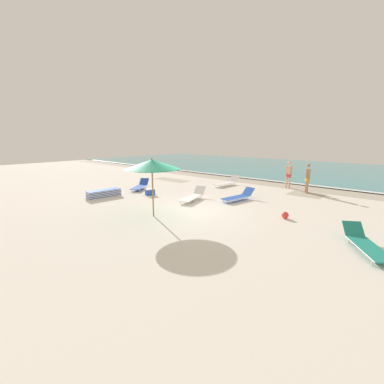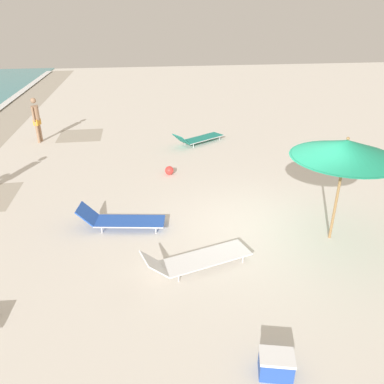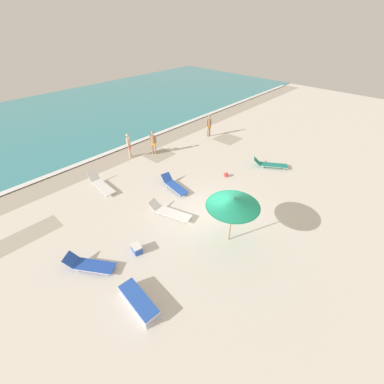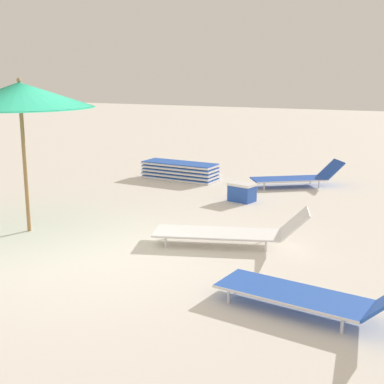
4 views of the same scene
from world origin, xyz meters
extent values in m
cube|color=silver|center=(0.00, 0.00, -0.08)|extent=(60.00, 60.00, 0.16)
cube|color=#AFA492|center=(8.53, 5.32, 0.00)|extent=(1.83, 1.79, 0.00)
cylinder|color=#9E7547|center=(-0.51, -1.40, 1.09)|extent=(0.06, 0.06, 2.18)
cone|color=#1E936B|center=(-0.51, -1.40, 2.18)|extent=(2.29, 2.29, 0.39)
cylinder|color=#166E50|center=(-0.51, -1.40, 2.00)|extent=(2.22, 2.22, 0.01)
sphere|color=#9E7547|center=(-0.51, -1.40, 2.40)|extent=(0.07, 0.07, 0.07)
cube|color=blue|center=(0.62, 3.20, 0.17)|extent=(0.86, 1.73, 0.03)
cylinder|color=silver|center=(0.33, 3.25, 0.17)|extent=(0.30, 1.64, 0.03)
cylinder|color=silver|center=(0.92, 3.15, 0.17)|extent=(0.30, 1.64, 0.03)
cube|color=blue|center=(0.79, 4.21, 0.37)|extent=(0.64, 0.50, 0.41)
cylinder|color=silver|center=(0.27, 2.60, 0.08)|extent=(0.03, 0.03, 0.16)
cylinder|color=silver|center=(0.77, 2.52, 0.08)|extent=(0.03, 0.03, 0.16)
cylinder|color=silver|center=(0.48, 3.88, 0.08)|extent=(0.03, 0.03, 0.16)
cylinder|color=silver|center=(0.98, 3.79, 0.08)|extent=(0.03, 0.03, 0.16)
cube|color=white|center=(-1.11, 1.64, 0.17)|extent=(1.11, 1.97, 0.03)
cylinder|color=silver|center=(-1.40, 1.55, 0.17)|extent=(0.56, 1.81, 0.03)
cylinder|color=silver|center=(-0.82, 1.72, 0.17)|extent=(0.56, 1.81, 0.03)
cube|color=white|center=(-1.43, 2.73, 0.37)|extent=(0.67, 0.56, 0.40)
cylinder|color=silver|center=(-1.14, 0.86, 0.08)|extent=(0.03, 0.03, 0.16)
cylinder|color=silver|center=(-0.65, 1.01, 0.08)|extent=(0.03, 0.03, 0.16)
cylinder|color=silver|center=(-1.56, 2.27, 0.08)|extent=(0.03, 0.03, 0.16)
cylinder|color=silver|center=(-1.07, 2.41, 0.08)|extent=(0.03, 0.03, 0.16)
cube|color=#1E8475|center=(6.87, 0.33, 0.17)|extent=(1.48, 1.86, 0.03)
cylinder|color=silver|center=(6.61, 0.17, 0.17)|extent=(0.99, 1.56, 0.03)
cylinder|color=silver|center=(7.12, 0.49, 0.17)|extent=(0.99, 1.56, 0.03)
cube|color=#1E8475|center=(6.27, 1.27, 0.36)|extent=(0.72, 0.67, 0.39)
cylinder|color=silver|center=(7.03, -0.41, 0.08)|extent=(0.03, 0.03, 0.16)
cylinder|color=silver|center=(7.46, -0.14, 0.08)|extent=(0.03, 0.03, 0.16)
cylinder|color=silver|center=(6.27, 0.79, 0.08)|extent=(0.03, 0.03, 0.16)
cylinder|color=silver|center=(6.70, 1.06, 0.08)|extent=(0.03, 0.03, 0.16)
cylinder|color=#A37A5B|center=(7.98, 6.79, 0.45)|extent=(0.11, 0.11, 0.90)
cylinder|color=#A37A5B|center=(7.79, 6.84, 0.45)|extent=(0.11, 0.11, 0.90)
cube|color=gold|center=(7.89, 6.81, 0.82)|extent=(0.34, 0.25, 0.24)
cylinder|color=#A37A5B|center=(7.89, 6.81, 1.18)|extent=(0.27, 0.27, 0.55)
cylinder|color=#A37A5B|center=(8.07, 6.76, 1.17)|extent=(0.08, 0.08, 0.55)
cylinder|color=#A37A5B|center=(7.71, 6.86, 1.17)|extent=(0.08, 0.08, 0.55)
sphere|color=#A37A5B|center=(7.89, 6.81, 1.66)|extent=(0.21, 0.21, 0.21)
sphere|color=red|center=(3.77, 1.96, 0.14)|extent=(0.28, 0.28, 0.28)
cube|color=blue|center=(-3.82, 1.12, 0.16)|extent=(0.45, 0.55, 0.32)
cube|color=white|center=(-3.82, 1.12, 0.35)|extent=(0.46, 0.57, 0.05)
camera|label=1|loc=(7.61, -8.06, 3.24)|focal=24.00mm
camera|label=2|loc=(-7.36, 2.86, 4.77)|focal=35.00mm
camera|label=3|loc=(-7.77, -5.81, 8.67)|focal=24.00mm
camera|label=4|loc=(6.03, 4.41, 2.56)|focal=50.00mm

